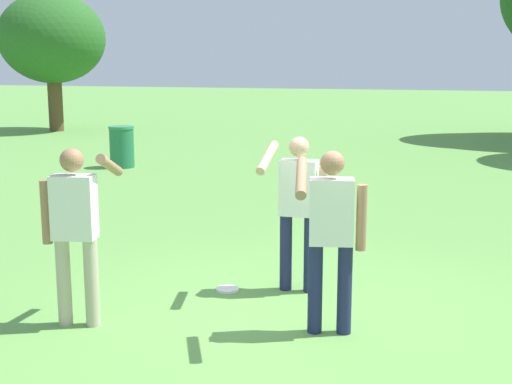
{
  "coord_description": "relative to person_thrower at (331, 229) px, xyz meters",
  "views": [
    {
      "loc": [
        1.61,
        -5.9,
        2.37
      ],
      "look_at": [
        -0.76,
        1.01,
        1.0
      ],
      "focal_mm": 47.98,
      "sensor_mm": 36.0,
      "label": 1
    }
  ],
  "objects": [
    {
      "name": "trash_can_further_along",
      "position": [
        -6.81,
        8.23,
        -0.48
      ],
      "size": [
        0.59,
        0.59,
        0.96
      ],
      "color": "#237047",
      "rests_on": "ground"
    },
    {
      "name": "frisbee",
      "position": [
        -1.29,
        0.8,
        -0.95
      ],
      "size": [
        0.24,
        0.24,
        0.03
      ],
      "primitive_type": "cylinder",
      "color": "white",
      "rests_on": "ground"
    },
    {
      "name": "person_bystander",
      "position": [
        -0.58,
        1.03,
        0.0
      ],
      "size": [
        0.61,
        0.69,
        1.64
      ],
      "color": "#1E234C",
      "rests_on": "ground"
    },
    {
      "name": "ground_plane",
      "position": [
        -0.35,
        0.22,
        -0.96
      ],
      "size": [
        120.0,
        120.0,
        0.0
      ],
      "primitive_type": "plane",
      "color": "#609947"
    },
    {
      "name": "person_catcher",
      "position": [
        -2.23,
        -0.54,
        0.0
      ],
      "size": [
        0.6,
        0.77,
        1.64
      ],
      "color": "#B7AD93",
      "rests_on": "ground"
    },
    {
      "name": "tree_tall_left",
      "position": [
        -13.55,
        15.29,
        2.29
      ],
      "size": [
        3.72,
        3.72,
        4.86
      ],
      "color": "brown",
      "rests_on": "ground"
    },
    {
      "name": "person_thrower",
      "position": [
        0.0,
        0.0,
        0.0
      ],
      "size": [
        0.6,
        0.77,
        1.64
      ],
      "color": "#1E234C",
      "rests_on": "ground"
    }
  ]
}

